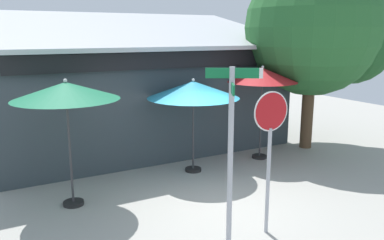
% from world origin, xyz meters
% --- Properties ---
extents(ground_plane, '(28.00, 28.00, 0.10)m').
position_xyz_m(ground_plane, '(0.00, 0.00, -0.05)').
color(ground_plane, '#9E9B93').
extents(cafe_building, '(9.43, 5.71, 4.43)m').
position_xyz_m(cafe_building, '(0.20, 5.34, 1.75)').
color(cafe_building, '#333D42').
rests_on(cafe_building, ground).
extents(street_sign_post, '(0.78, 0.73, 3.16)m').
position_xyz_m(street_sign_post, '(-0.96, -1.96, 1.92)').
color(street_sign_post, '#A8AAB2').
rests_on(street_sign_post, ground).
extents(stop_sign, '(0.72, 0.07, 2.68)m').
position_xyz_m(stop_sign, '(0.04, -1.72, 1.84)').
color(stop_sign, '#A8AAB2').
rests_on(stop_sign, ground).
extents(patio_umbrella_forest_green_left, '(2.20, 2.20, 2.76)m').
position_xyz_m(patio_umbrella_forest_green_left, '(-2.86, 1.26, 2.48)').
color(patio_umbrella_forest_green_left, black).
rests_on(patio_umbrella_forest_green_left, ground).
extents(patio_umbrella_teal_center, '(2.43, 2.43, 2.52)m').
position_xyz_m(patio_umbrella_teal_center, '(0.49, 1.91, 2.22)').
color(patio_umbrella_teal_center, black).
rests_on(patio_umbrella_teal_center, ground).
extents(patio_umbrella_crimson_right, '(2.03, 2.03, 2.77)m').
position_xyz_m(patio_umbrella_crimson_right, '(2.80, 1.97, 2.47)').
color(patio_umbrella_crimson_right, black).
rests_on(patio_umbrella_crimson_right, ground).
extents(shade_tree, '(4.59, 4.20, 5.94)m').
position_xyz_m(shade_tree, '(5.08, 2.05, 3.74)').
color(shade_tree, brown).
rests_on(shade_tree, ground).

